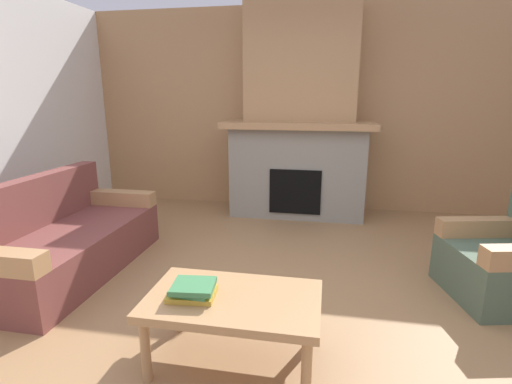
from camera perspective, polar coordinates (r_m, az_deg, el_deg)
The scene contains 7 objects.
ground at distance 2.87m, azimuth 1.62°, elevation -18.43°, with size 9.00×9.00×0.00m, color #9E754C.
wall_back_wood_panel at distance 5.41m, azimuth 6.82°, elevation 12.03°, with size 6.00×0.12×2.70m, color tan.
fireplace at distance 5.04m, azimuth 6.46°, elevation 9.76°, with size 1.90×0.82×2.70m.
couch at distance 3.84m, azimuth -26.75°, elevation -6.61°, with size 0.84×1.80×0.85m.
armchair at distance 3.60m, azimuth 33.69°, elevation -8.74°, with size 0.91×0.91×0.85m.
coffee_table at distance 2.30m, azimuth -3.42°, elevation -16.50°, with size 1.00×0.60×0.43m.
book_stack_near_edge at distance 2.27m, azimuth -9.47°, elevation -14.29°, with size 0.28×0.24×0.09m.
Camera 1 is at (0.37, -2.39, 1.55)m, focal length 26.78 mm.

